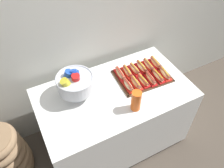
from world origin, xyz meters
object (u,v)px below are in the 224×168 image
(hot_dog_2, at_px, (143,81))
(hot_dog_8, at_px, (135,69))
(floor_vase, at_px, (3,156))
(hot_dog_0, at_px, (128,86))
(hot_dog_6, at_px, (120,74))
(hot_dog_7, at_px, (128,72))
(buffet_table, at_px, (114,117))
(serving_tray, at_px, (142,76))
(cup_stack, at_px, (136,101))
(hot_dog_9, at_px, (142,67))
(hot_dog_11, at_px, (155,63))
(hot_dog_4, at_px, (158,76))
(hot_dog_10, at_px, (149,65))
(hot_dog_1, at_px, (136,83))
(hot_dog_5, at_px, (165,74))
(punch_bowl, at_px, (75,83))
(hot_dog_3, at_px, (151,78))

(hot_dog_2, relative_size, hot_dog_8, 0.96)
(floor_vase, distance_m, hot_dog_0, 1.32)
(hot_dog_6, height_order, hot_dog_7, hot_dog_6)
(buffet_table, xyz_separation_m, serving_tray, (0.32, 0.05, 0.37))
(hot_dog_2, height_order, cup_stack, cup_stack)
(hot_dog_9, bearing_deg, hot_dog_2, -117.80)
(hot_dog_11, bearing_deg, hot_dog_7, 176.64)
(hot_dog_4, height_order, hot_dog_10, hot_dog_4)
(hot_dog_9, height_order, cup_stack, cup_stack)
(hot_dog_1, xyz_separation_m, hot_dog_5, (0.30, -0.02, -0.00))
(hot_dog_10, height_order, cup_stack, cup_stack)
(buffet_table, relative_size, punch_bowl, 4.36)
(cup_stack, bearing_deg, serving_tray, 48.92)
(hot_dog_3, xyz_separation_m, hot_dog_10, (0.08, 0.16, 0.00))
(floor_vase, height_order, hot_dog_6, floor_vase)
(hot_dog_1, bearing_deg, serving_tray, 32.89)
(buffet_table, height_order, hot_dog_4, hot_dog_4)
(serving_tray, distance_m, hot_dog_9, 0.10)
(buffet_table, bearing_deg, hot_dog_5, -4.62)
(hot_dog_2, bearing_deg, hot_dog_7, 111.08)
(hot_dog_0, bearing_deg, hot_dog_2, -3.36)
(hot_dog_0, height_order, hot_dog_1, hot_dog_1)
(hot_dog_6, bearing_deg, hot_dog_8, -3.36)
(serving_tray, height_order, hot_dog_5, hot_dog_5)
(hot_dog_8, bearing_deg, hot_dog_2, -93.36)
(hot_dog_8, height_order, cup_stack, cup_stack)
(hot_dog_7, bearing_deg, hot_dog_5, -32.17)
(floor_vase, xyz_separation_m, hot_dog_11, (1.58, -0.03, 0.53))
(buffet_table, xyz_separation_m, hot_dog_5, (0.50, -0.04, 0.40))
(cup_stack, bearing_deg, hot_dog_7, 69.24)
(hot_dog_11, relative_size, cup_stack, 0.97)
(hot_dog_3, distance_m, hot_dog_7, 0.22)
(hot_dog_5, distance_m, hot_dog_6, 0.41)
(hot_dog_2, relative_size, hot_dog_3, 0.86)
(serving_tray, distance_m, hot_dog_10, 0.14)
(hot_dog_6, xyz_separation_m, hot_dog_8, (0.15, -0.01, 0.00))
(hot_dog_7, xyz_separation_m, hot_dog_9, (0.15, -0.01, 0.00))
(hot_dog_1, height_order, hot_dog_4, hot_dog_1)
(hot_dog_1, height_order, hot_dog_3, hot_dog_1)
(hot_dog_7, relative_size, punch_bowl, 0.57)
(hot_dog_5, height_order, hot_dog_6, same)
(punch_bowl, bearing_deg, floor_vase, 177.42)
(hot_dog_6, relative_size, hot_dog_8, 1.13)
(hot_dog_9, bearing_deg, hot_dog_0, -147.11)
(hot_dog_11, bearing_deg, serving_tray, -159.61)
(hot_dog_2, bearing_deg, hot_dog_0, 176.64)
(hot_dog_4, distance_m, cup_stack, 0.41)
(serving_tray, bearing_deg, hot_dog_6, 152.89)
(hot_dog_8, bearing_deg, hot_dog_11, -3.36)
(hot_dog_7, bearing_deg, hot_dog_0, -117.80)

